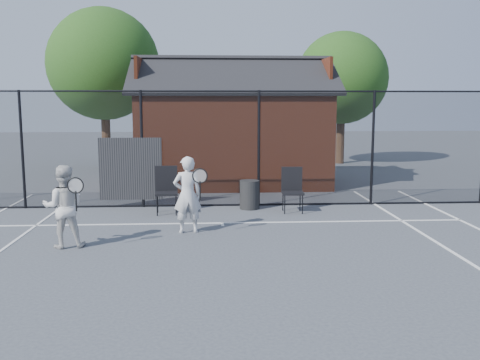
{
  "coord_description": "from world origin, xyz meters",
  "views": [
    {
      "loc": [
        -0.29,
        -8.74,
        2.71
      ],
      "look_at": [
        0.35,
        2.18,
        1.1
      ],
      "focal_mm": 40.0,
      "sensor_mm": 36.0,
      "label": 1
    }
  ],
  "objects": [
    {
      "name": "tree_right",
      "position": [
        5.5,
        14.5,
        3.71
      ],
      "size": [
        3.97,
        3.97,
        5.7
      ],
      "color": "#372916",
      "rests_on": "ground"
    },
    {
      "name": "chair_right",
      "position": [
        1.76,
        4.1,
        0.54
      ],
      "size": [
        0.54,
        0.56,
        1.08
      ],
      "primitive_type": "cube",
      "rotation": [
        0.0,
        0.0,
        -0.03
      ],
      "color": "black",
      "rests_on": "ground"
    },
    {
      "name": "clubhouse",
      "position": [
        0.5,
        9.0,
        1.61
      ],
      "size": [
        6.5,
        4.36,
        4.19
      ],
      "color": "maroon",
      "rests_on": "ground"
    },
    {
      "name": "waste_bin",
      "position": [
        0.73,
        4.6,
        0.36
      ],
      "size": [
        0.58,
        0.58,
        0.73
      ],
      "primitive_type": "cylinder",
      "rotation": [
        0.0,
        0.0,
        -0.17
      ],
      "color": "black",
      "rests_on": "ground"
    },
    {
      "name": "court_lines",
      "position": [
        0.0,
        -1.32,
        0.01
      ],
      "size": [
        11.02,
        18.0,
        0.01
      ],
      "color": "white",
      "rests_on": "ground"
    },
    {
      "name": "player_front",
      "position": [
        -0.74,
        2.19,
        0.8
      ],
      "size": [
        0.74,
        0.57,
        1.6
      ],
      "color": "silver",
      "rests_on": "ground"
    },
    {
      "name": "player_back",
      "position": [
        -3.0,
        1.19,
        0.78
      ],
      "size": [
        0.88,
        0.71,
        1.55
      ],
      "color": "silver",
      "rests_on": "ground"
    },
    {
      "name": "ground",
      "position": [
        0.0,
        0.0,
        0.0
      ],
      "size": [
        80.0,
        80.0,
        0.0
      ],
      "primitive_type": "plane",
      "color": "#404449",
      "rests_on": "ground"
    },
    {
      "name": "tree_left",
      "position": [
        -4.5,
        13.5,
        4.19
      ],
      "size": [
        4.48,
        4.48,
        6.44
      ],
      "color": "#372916",
      "rests_on": "ground"
    },
    {
      "name": "fence",
      "position": [
        -0.3,
        5.0,
        1.45
      ],
      "size": [
        22.04,
        3.0,
        3.0
      ],
      "color": "black",
      "rests_on": "ground"
    },
    {
      "name": "chair_left",
      "position": [
        -1.33,
        4.1,
        0.56
      ],
      "size": [
        0.57,
        0.6,
        1.12
      ],
      "primitive_type": "cube",
      "rotation": [
        0.0,
        0.0,
        0.06
      ],
      "color": "black",
      "rests_on": "ground"
    }
  ]
}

